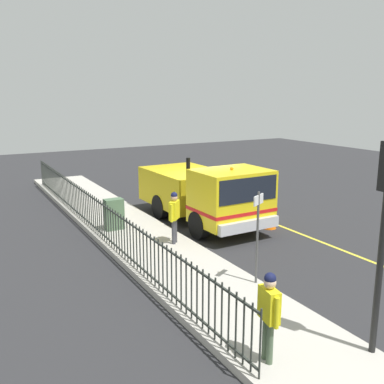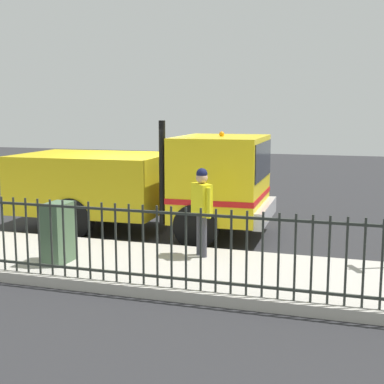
{
  "view_description": "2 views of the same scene",
  "coord_description": "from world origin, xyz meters",
  "px_view_note": "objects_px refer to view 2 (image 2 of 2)",
  "views": [
    {
      "loc": [
        8.26,
        14.53,
        4.85
      ],
      "look_at": [
        0.82,
        1.01,
        1.43
      ],
      "focal_mm": 41.73,
      "sensor_mm": 36.0,
      "label": 1
    },
    {
      "loc": [
        11.58,
        5.18,
        2.9
      ],
      "look_at": [
        1.9,
        2.1,
        1.34
      ],
      "focal_mm": 49.83,
      "sensor_mm": 36.0,
      "label": 2
    }
  ],
  "objects_px": {
    "worker_standing": "(202,203)",
    "traffic_cone": "(236,208)",
    "utility_cabinet": "(58,233)",
    "work_truck": "(158,179)"
  },
  "relations": [
    {
      "from": "traffic_cone",
      "to": "worker_standing",
      "type": "bearing_deg",
      "value": 3.84
    },
    {
      "from": "worker_standing",
      "to": "traffic_cone",
      "type": "height_order",
      "value": "worker_standing"
    },
    {
      "from": "worker_standing",
      "to": "utility_cabinet",
      "type": "relative_size",
      "value": 1.53
    },
    {
      "from": "work_truck",
      "to": "traffic_cone",
      "type": "height_order",
      "value": "work_truck"
    },
    {
      "from": "utility_cabinet",
      "to": "traffic_cone",
      "type": "height_order",
      "value": "utility_cabinet"
    },
    {
      "from": "work_truck",
      "to": "traffic_cone",
      "type": "distance_m",
      "value": 2.5
    },
    {
      "from": "worker_standing",
      "to": "traffic_cone",
      "type": "distance_m",
      "value": 4.12
    },
    {
      "from": "work_truck",
      "to": "traffic_cone",
      "type": "xyz_separation_m",
      "value": [
        -1.79,
        1.48,
        -0.93
      ]
    },
    {
      "from": "worker_standing",
      "to": "utility_cabinet",
      "type": "height_order",
      "value": "worker_standing"
    },
    {
      "from": "worker_standing",
      "to": "utility_cabinet",
      "type": "bearing_deg",
      "value": 72.08
    }
  ]
}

